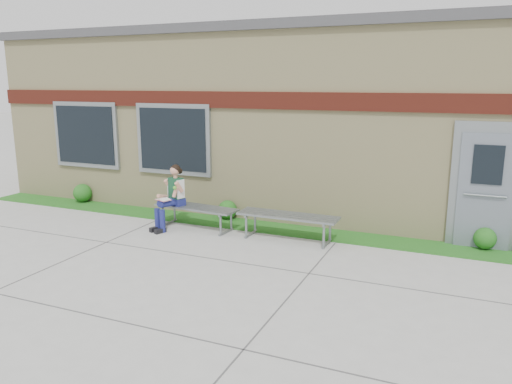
% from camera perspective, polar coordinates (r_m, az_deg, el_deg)
% --- Properties ---
extents(ground, '(80.00, 80.00, 0.00)m').
position_cam_1_polar(ground, '(7.95, -2.01, -9.49)').
color(ground, '#9E9E99').
rests_on(ground, ground).
extents(grass_strip, '(16.00, 0.80, 0.02)m').
position_cam_1_polar(grass_strip, '(10.22, 4.20, -4.40)').
color(grass_strip, '#144D15').
rests_on(grass_strip, ground).
extents(school_building, '(16.20, 6.22, 4.20)m').
position_cam_1_polar(school_building, '(13.07, 9.24, 8.50)').
color(school_building, beige).
rests_on(school_building, ground).
extents(bench_left, '(1.84, 0.67, 0.47)m').
position_cam_1_polar(bench_left, '(10.36, -6.84, -2.21)').
color(bench_left, slate).
rests_on(bench_left, ground).
extents(bench_right, '(1.94, 0.55, 0.50)m').
position_cam_1_polar(bench_right, '(9.54, 3.65, -3.26)').
color(bench_right, slate).
rests_on(bench_right, ground).
extents(girl, '(0.54, 0.82, 1.32)m').
position_cam_1_polar(girl, '(10.36, -9.67, -0.37)').
color(girl, navy).
rests_on(girl, ground).
extents(shrub_west, '(0.45, 0.45, 0.45)m').
position_cam_1_polar(shrub_west, '(13.25, -19.21, -0.10)').
color(shrub_west, '#144D15').
rests_on(shrub_west, grass_strip).
extents(shrub_mid, '(0.41, 0.41, 0.41)m').
position_cam_1_polar(shrub_mid, '(10.98, -3.28, -2.02)').
color(shrub_mid, '#144D15').
rests_on(shrub_mid, grass_strip).
extents(shrub_east, '(0.39, 0.39, 0.39)m').
position_cam_1_polar(shrub_east, '(9.92, 24.70, -4.83)').
color(shrub_east, '#144D15').
rests_on(shrub_east, grass_strip).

